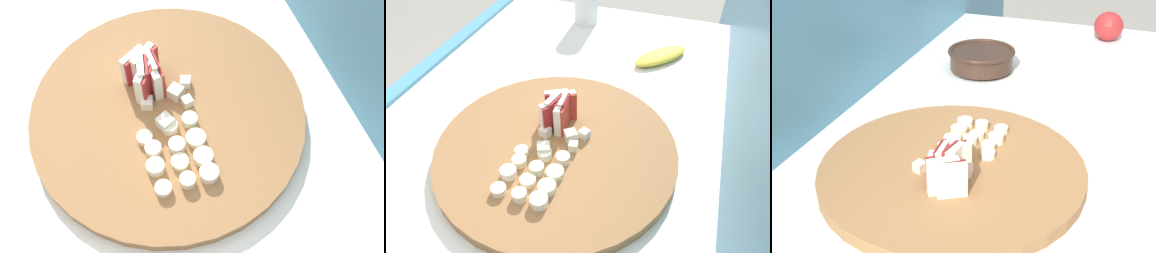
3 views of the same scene
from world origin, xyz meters
TOP-DOWN VIEW (x-y plane):
  - tile_backsplash at (0.00, 0.36)m, footprint 2.40×0.04m
  - cutting_board at (-0.12, 0.07)m, footprint 0.42×0.42m
  - apple_wedge_fan at (-0.18, 0.05)m, footprint 0.08×0.06m
  - apple_dice_pile at (-0.13, 0.07)m, footprint 0.09×0.09m
  - banana_slice_rows at (-0.04, 0.06)m, footprint 0.12×0.10m
  - ceramic_bowl at (0.31, 0.16)m, footprint 0.16×0.16m
  - whole_apple at (0.62, -0.10)m, footprint 0.08×0.08m

SIDE VIEW (x-z plane):
  - tile_backsplash at x=0.00m, z-range 0.00..1.28m
  - cutting_board at x=-0.12m, z-range 0.91..0.93m
  - banana_slice_rows at x=-0.04m, z-range 0.93..0.94m
  - ceramic_bowl at x=0.31m, z-range 0.91..0.96m
  - apple_dice_pile at x=-0.13m, z-range 0.93..0.95m
  - whole_apple at x=0.62m, z-range 0.91..0.99m
  - apple_wedge_fan at x=-0.18m, z-range 0.93..0.99m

